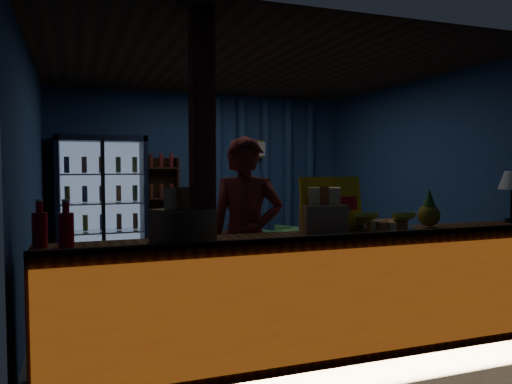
{
  "coord_description": "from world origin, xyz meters",
  "views": [
    {
      "loc": [
        -1.91,
        -5.38,
        1.5
      ],
      "look_at": [
        -0.02,
        -0.2,
        1.2
      ],
      "focal_mm": 35.0,
      "sensor_mm": 36.0,
      "label": 1
    }
  ],
  "objects_px": {
    "green_chair": "(281,247)",
    "table_lamp": "(512,182)",
    "pastry_tray": "(385,227)",
    "shopkeeper": "(246,238)"
  },
  "relations": [
    {
      "from": "pastry_tray",
      "to": "table_lamp",
      "type": "xyz_separation_m",
      "value": [
        1.46,
        0.06,
        0.36
      ]
    },
    {
      "from": "shopkeeper",
      "to": "pastry_tray",
      "type": "bearing_deg",
      "value": -2.02
    },
    {
      "from": "shopkeeper",
      "to": "green_chair",
      "type": "xyz_separation_m",
      "value": [
        1.44,
        2.63,
        -0.57
      ]
    },
    {
      "from": "shopkeeper",
      "to": "pastry_tray",
      "type": "relative_size",
      "value": 3.52
    },
    {
      "from": "shopkeeper",
      "to": "pastry_tray",
      "type": "distance_m",
      "value": 1.18
    },
    {
      "from": "shopkeeper",
      "to": "table_lamp",
      "type": "height_order",
      "value": "shopkeeper"
    },
    {
      "from": "table_lamp",
      "to": "shopkeeper",
      "type": "bearing_deg",
      "value": 170.97
    },
    {
      "from": "green_chair",
      "to": "table_lamp",
      "type": "relative_size",
      "value": 1.35
    },
    {
      "from": "green_chair",
      "to": "pastry_tray",
      "type": "distance_m",
      "value": 3.19
    },
    {
      "from": "shopkeeper",
      "to": "table_lamp",
      "type": "distance_m",
      "value": 2.61
    }
  ]
}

